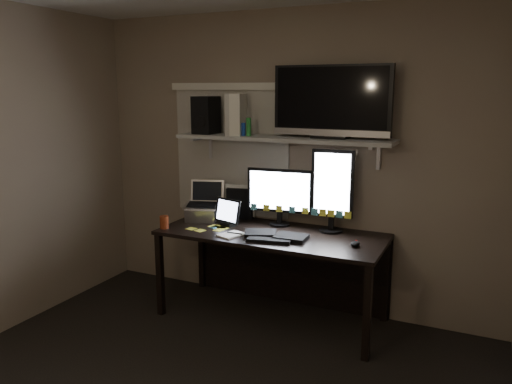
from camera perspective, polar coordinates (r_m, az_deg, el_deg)
The scene contains 18 objects.
back_wall at distance 4.24m, azimuth 3.84°, elevation 3.43°, with size 3.60×3.60×0.00m, color #786556.
window_blinds at distance 4.44m, azimuth -2.87°, elevation 4.47°, with size 1.10×0.02×1.10m, color beige.
desk at distance 4.17m, azimuth 2.45°, elevation -6.54°, with size 1.80×0.75×0.73m.
wall_shelf at distance 4.05m, azimuth 2.98°, elevation 6.12°, with size 1.80×0.35×0.03m, color #A1A19D.
monitor_landscape at distance 4.17m, azimuth 2.74°, elevation -0.54°, with size 0.56×0.06×0.49m, color black.
monitor_portrait at distance 4.00m, azimuth 8.71°, elevation 0.18°, with size 0.34×0.06×0.68m, color black.
keyboard at distance 3.88m, azimuth 2.25°, elevation -4.98°, with size 0.51×0.20×0.03m, color black.
mouse at distance 3.74m, azimuth 11.27°, elevation -5.82°, with size 0.06×0.10×0.04m, color black.
notepad at distance 3.93m, azimuth -2.83°, elevation -4.89°, with size 0.14×0.20×0.01m, color white.
tablet at distance 4.18m, azimuth -3.20°, elevation -2.33°, with size 0.27×0.11×0.23m, color black.
file_sorter at distance 4.41m, azimuth -1.81°, elevation -1.15°, with size 0.23×0.11×0.29m, color black.
laptop at distance 4.36m, azimuth -6.22°, elevation -1.11°, with size 0.30×0.24×0.33m, color #B0AFB4.
cup at distance 4.18m, azimuth -10.45°, elevation -3.40°, with size 0.07×0.07×0.11m, color maroon.
sticky_notes at distance 4.16m, azimuth -5.52°, elevation -4.07°, with size 0.32×0.24×0.00m, color #FBF844, non-canonical shape.
tv at distance 3.95m, azimuth 8.63°, elevation 10.15°, with size 0.93×0.17×0.56m, color black.
game_console at distance 4.20m, azimuth -2.04°, elevation 8.86°, with size 0.09×0.29×0.34m, color silver.
speaker at distance 4.33m, azimuth -5.72°, elevation 8.74°, with size 0.17×0.21×0.32m, color black.
bottles at distance 4.13m, azimuth -1.48°, elevation 7.52°, with size 0.24×0.06×0.16m, color #A50F0C, non-canonical shape.
Camera 1 is at (1.51, -2.11, 1.86)m, focal length 35.00 mm.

